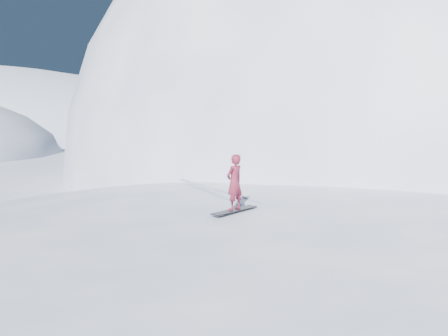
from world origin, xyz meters
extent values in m
plane|color=white|center=(0.00, 0.00, 0.00)|extent=(400.00, 400.00, 0.00)
ellipsoid|color=white|center=(1.00, 3.00, 0.00)|extent=(36.00, 28.00, 4.80)
ellipsoid|color=white|center=(22.00, 26.00, 0.00)|extent=(60.00, 56.00, 56.00)
ellipsoid|color=white|center=(10.00, 20.00, 0.00)|extent=(28.00, 24.00, 18.00)
ellipsoid|color=white|center=(-2.00, 6.00, 0.00)|extent=(7.00, 6.30, 1.00)
ellipsoid|color=white|center=(7.00, 4.00, 0.00)|extent=(4.00, 3.60, 0.60)
cube|color=black|center=(-1.97, 1.47, 2.41)|extent=(1.59, 1.12, 0.03)
imported|color=maroon|center=(-1.97, 1.47, 3.21)|extent=(0.68, 0.61, 1.56)
cube|color=silver|center=(-1.81, 5.26, 2.42)|extent=(0.73, 5.97, 0.04)
cube|color=silver|center=(-1.40, 5.26, 2.42)|extent=(1.35, 5.87, 0.04)
camera|label=1|loc=(-5.76, -9.95, 4.94)|focal=35.00mm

